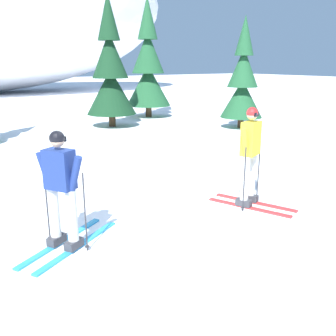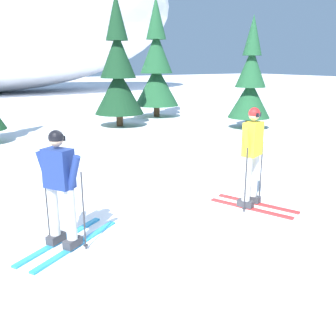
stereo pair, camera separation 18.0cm
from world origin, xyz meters
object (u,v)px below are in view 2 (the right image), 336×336
at_px(skier_yellow_jacket, 252,156).
at_px(pine_tree_center_right, 156,68).
at_px(pine_tree_far_right, 250,83).
at_px(skier_navy_jacket, 61,188).
at_px(pine_tree_center, 118,73).

relative_size(skier_yellow_jacket, pine_tree_center_right, 0.33).
relative_size(pine_tree_center_right, pine_tree_far_right, 1.27).
height_order(skier_yellow_jacket, pine_tree_far_right, pine_tree_far_right).
distance_m(skier_navy_jacket, skier_yellow_jacket, 3.40).
height_order(skier_navy_jacket, pine_tree_far_right, pine_tree_far_right).
distance_m(skier_navy_jacket, pine_tree_center, 10.70).
bearing_deg(skier_navy_jacket, skier_yellow_jacket, -3.76).
height_order(skier_yellow_jacket, pine_tree_center, pine_tree_center).
relative_size(pine_tree_center, pine_tree_far_right, 1.20).
distance_m(pine_tree_center, pine_tree_far_right, 5.24).
bearing_deg(pine_tree_center, pine_tree_far_right, -37.33).
relative_size(skier_navy_jacket, pine_tree_far_right, 0.40).
xyz_separation_m(skier_navy_jacket, pine_tree_far_right, (9.31, 6.12, 0.91)).
height_order(pine_tree_center, pine_tree_far_right, pine_tree_center).
distance_m(skier_navy_jacket, pine_tree_center_right, 13.50).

